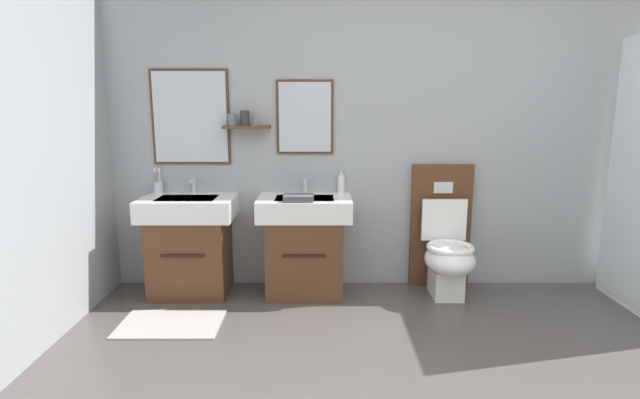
% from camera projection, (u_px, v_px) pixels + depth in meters
% --- Properties ---
extents(wall_back, '(5.14, 0.27, 2.56)m').
position_uv_depth(wall_back, '(415.00, 128.00, 3.91)').
color(wall_back, '#999EA3').
rests_on(wall_back, ground).
extents(bath_mat, '(0.68, 0.44, 0.01)m').
position_uv_depth(bath_mat, '(169.00, 324.00, 3.31)').
color(bath_mat, '#9E9993').
rests_on(bath_mat, ground).
extents(vanity_sink_left, '(0.71, 0.49, 0.77)m').
position_uv_depth(vanity_sink_left, '(189.00, 243.00, 3.82)').
color(vanity_sink_left, '#56331E').
rests_on(vanity_sink_left, ground).
extents(tap_on_left_sink, '(0.03, 0.13, 0.11)m').
position_uv_depth(tap_on_left_sink, '(192.00, 184.00, 3.91)').
color(tap_on_left_sink, silver).
rests_on(tap_on_left_sink, vanity_sink_left).
extents(vanity_sink_right, '(0.71, 0.49, 0.77)m').
position_uv_depth(vanity_sink_right, '(304.00, 243.00, 3.82)').
color(vanity_sink_right, '#56331E').
rests_on(vanity_sink_right, ground).
extents(tap_on_right_sink, '(0.03, 0.13, 0.11)m').
position_uv_depth(tap_on_right_sink, '(304.00, 184.00, 3.91)').
color(tap_on_right_sink, silver).
rests_on(tap_on_right_sink, vanity_sink_right).
extents(toilet, '(0.48, 0.63, 1.00)m').
position_uv_depth(toilet, '(444.00, 246.00, 3.83)').
color(toilet, '#56331E').
rests_on(toilet, ground).
extents(toothbrush_cup, '(0.07, 0.07, 0.21)m').
position_uv_depth(toothbrush_cup, '(157.00, 187.00, 3.90)').
color(toothbrush_cup, silver).
rests_on(toothbrush_cup, vanity_sink_left).
extents(soap_dispenser, '(0.06, 0.06, 0.18)m').
position_uv_depth(soap_dispenser, '(340.00, 184.00, 3.91)').
color(soap_dispenser, white).
rests_on(soap_dispenser, vanity_sink_right).
extents(folded_hand_towel, '(0.22, 0.16, 0.04)m').
position_uv_depth(folded_hand_towel, '(297.00, 198.00, 3.61)').
color(folded_hand_towel, '#47474C').
rests_on(folded_hand_towel, vanity_sink_right).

